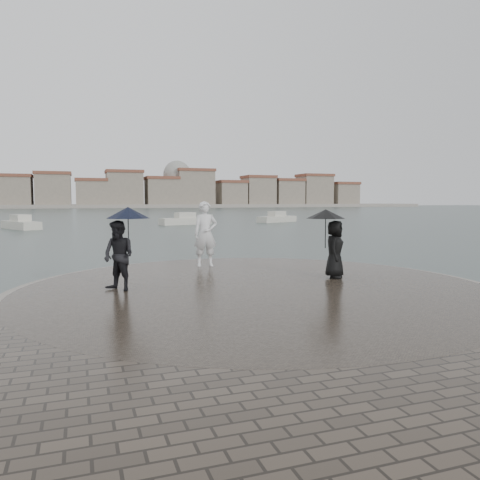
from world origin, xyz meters
name	(u,v)px	position (x,y,z in m)	size (l,w,h in m)	color
ground	(324,338)	(0.00, 0.00, 0.00)	(400.00, 400.00, 0.00)	#2B3835
kerb_ring	(256,294)	(0.00, 3.50, 0.16)	(12.50, 12.50, 0.32)	gray
quay_tip	(256,293)	(0.00, 3.50, 0.18)	(11.90, 11.90, 0.36)	#2D261E
statue	(205,234)	(-0.29, 7.50, 1.44)	(0.79, 0.52, 2.17)	silver
visitor_left	(121,245)	(-3.31, 4.10, 1.49)	(1.31, 1.16, 2.04)	black
visitor_right	(332,238)	(2.49, 4.04, 1.50)	(1.25, 1.13, 1.95)	black
far_skyline	(72,191)	(-6.29, 160.71, 5.61)	(260.00, 20.00, 37.00)	gray
boats	(173,221)	(5.03, 41.01, 0.38)	(31.88, 9.48, 1.50)	beige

